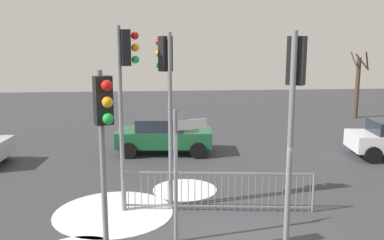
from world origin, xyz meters
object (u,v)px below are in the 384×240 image
at_px(traffic_light_mid_right, 125,78).
at_px(traffic_light_foreground_right, 166,81).
at_px(traffic_light_rear_left, 294,98).
at_px(direction_sign_post, 178,169).
at_px(traffic_light_rear_right, 104,127).
at_px(car_green_mid, 164,134).
at_px(bare_tree_left, 358,85).

height_order(traffic_light_mid_right, traffic_light_foreground_right, traffic_light_mid_right).
bearing_deg(traffic_light_rear_left, traffic_light_foreground_right, 159.45).
bearing_deg(direction_sign_post, traffic_light_mid_right, 104.71).
bearing_deg(direction_sign_post, traffic_light_rear_left, -48.99).
xyz_separation_m(traffic_light_mid_right, traffic_light_rear_right, (-0.22, -3.00, -0.66)).
relative_size(direction_sign_post, car_green_mid, 0.77).
height_order(traffic_light_foreground_right, bare_tree_left, traffic_light_foreground_right).
distance_m(traffic_light_rear_right, bare_tree_left, 20.46).
relative_size(direction_sign_post, bare_tree_left, 0.77).
bearing_deg(car_green_mid, traffic_light_mid_right, -95.43).
relative_size(traffic_light_rear_right, car_green_mid, 1.01).
bearing_deg(bare_tree_left, traffic_light_foreground_right, -132.64).
relative_size(traffic_light_mid_right, bare_tree_left, 1.24).
bearing_deg(traffic_light_mid_right, bare_tree_left, 120.07).
relative_size(traffic_light_rear_right, traffic_light_foreground_right, 0.84).
bearing_deg(direction_sign_post, car_green_mid, 72.87).
distance_m(direction_sign_post, bare_tree_left, 18.68).
bearing_deg(traffic_light_foreground_right, direction_sign_post, -124.09).
xyz_separation_m(traffic_light_rear_right, bare_tree_left, (12.91, 15.85, -0.93)).
xyz_separation_m(traffic_light_rear_right, car_green_mid, (1.30, 8.85, -2.13)).
xyz_separation_m(traffic_light_rear_right, traffic_light_rear_left, (3.57, -0.16, 0.52)).
relative_size(traffic_light_foreground_right, car_green_mid, 1.20).
relative_size(traffic_light_mid_right, car_green_mid, 1.24).
bearing_deg(traffic_light_mid_right, traffic_light_rear_left, 31.43).
xyz_separation_m(traffic_light_rear_left, direction_sign_post, (-2.13, 1.27, -1.72)).
bearing_deg(bare_tree_left, traffic_light_rear_right, -129.18).
height_order(traffic_light_rear_right, traffic_light_rear_left, traffic_light_rear_left).
relative_size(traffic_light_rear_right, direction_sign_post, 1.30).
height_order(traffic_light_mid_right, car_green_mid, traffic_light_mid_right).
height_order(traffic_light_mid_right, traffic_light_rear_right, traffic_light_mid_right).
bearing_deg(direction_sign_post, bare_tree_left, 33.89).
bearing_deg(car_green_mid, bare_tree_left, 36.09).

